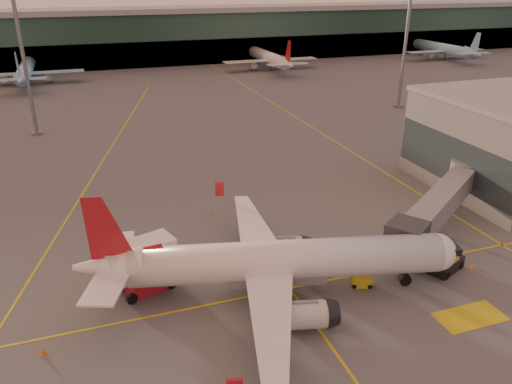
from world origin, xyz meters
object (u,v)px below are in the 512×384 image
object	(u,v)px
pushback_tug	(446,263)
main_airplane	(274,262)
catering_truck	(141,264)
gpu_cart	(362,281)

from	to	relation	value
pushback_tug	main_airplane	bearing A→B (deg)	151.22
catering_truck	gpu_cart	xyz separation A→B (m)	(19.50, -6.04, -2.27)
catering_truck	pushback_tug	world-z (taller)	catering_truck
catering_truck	main_airplane	bearing A→B (deg)	-39.88
gpu_cart	catering_truck	bearing A→B (deg)	-176.52
gpu_cart	pushback_tug	xyz separation A→B (m)	(9.28, -0.32, 0.27)
main_airplane	pushback_tug	xyz separation A→B (m)	(17.56, -1.81, -2.57)
catering_truck	gpu_cart	world-z (taller)	catering_truck
gpu_cart	pushback_tug	world-z (taller)	pushback_tug
gpu_cart	main_airplane	bearing A→B (deg)	-169.52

